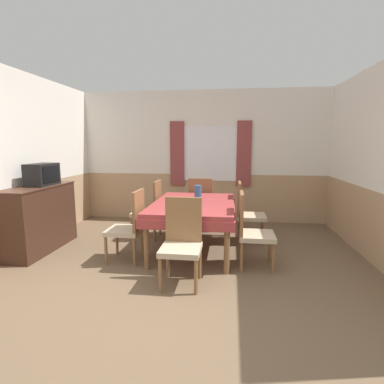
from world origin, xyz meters
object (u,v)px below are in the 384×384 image
Objects in this scene: chair_head_window at (201,203)px; sideboard at (40,218)px; tv at (42,174)px; chair_left_near at (130,224)px; chair_head_near at (182,240)px; chair_right_near at (251,229)px; chair_right_far at (247,211)px; dining_table at (194,209)px; chair_left_far at (150,208)px; vase at (198,194)px.

chair_head_window is 2.61m from sideboard.
tv is at bearing 66.06° from sideboard.
tv reaches higher than chair_left_near.
chair_head_near is at bearing -90.00° from chair_head_window.
tv is (-2.20, -1.25, 0.62)m from chair_head_window.
chair_head_window is at bearing 30.89° from sideboard.
chair_right_far is (0.00, 1.02, 0.00)m from chair_right_near.
dining_table is 1.35× the size of sideboard.
sideboard is 2.60× the size of tv.
chair_right_near is 1.00× the size of chair_left_far.
dining_table is at bearing -122.76° from chair_right_near.
tv is (-1.41, -0.71, 0.62)m from chair_left_far.
chair_head_near is at bearing -90.00° from dining_table.
chair_head_near is 1.97× the size of tv.
chair_right_near is at bearing -145.40° from chair_head_near.
tv is at bearing -175.58° from vase.
vase is (-0.73, -0.53, 0.35)m from chair_right_far.
vase is at bearing 4.42° from tv.
tv is at bearing 77.69° from chair_left_near.
chair_head_near reaches higher than dining_table.
chair_right_far is at bearing 14.71° from sideboard.
chair_right_far reaches higher than dining_table.
chair_head_near is (-0.79, -0.55, 0.00)m from chair_right_near.
vase is (0.86, 0.48, 0.35)m from chair_left_near.
chair_right_far is 1.00× the size of chair_left_far.
chair_left_near reaches higher than sideboard.
chair_head_window is at bearing -90.00° from chair_head_near.
chair_left_far is 0.76× the size of sideboard.
tv is at bearing -150.36° from chair_head_window.
chair_right_near is 1.00× the size of chair_left_near.
chair_right_far is 3.80× the size of vase.
vase is (2.31, 0.26, 0.36)m from sideboard.
chair_head_window is 0.96m from chair_left_far.
chair_left_near is 1.57m from tv.
chair_head_near is at bearing -153.16° from chair_left_far.
chair_right_far is 1.97× the size of tv.
chair_head_near is 1.09m from vase.
tv is at bearing -21.18° from chair_head_near.
chair_head_window is 3.80× the size of vase.
dining_table is 1.78× the size of chair_left_near.
dining_table is 1.06m from chair_head_window.
chair_right_near is at bearing -5.88° from tv.
chair_head_window and chair_left_far have the same top height.
tv is at bearing -174.81° from dining_table.
dining_table is 1.78× the size of chair_right_far.
chair_left_far is 1.75m from chair_head_near.
tv reaches higher than chair_head_window.
chair_left_near is at bearing -34.60° from chair_head_near.
vase is (-0.73, 0.48, 0.35)m from chair_right_near.
chair_right_near and chair_right_far have the same top height.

